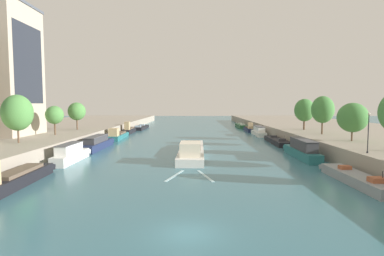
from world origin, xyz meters
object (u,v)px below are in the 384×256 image
moored_boat_left_far (9,179)px  moored_boat_left_gap_after (141,127)px  moored_boat_right_second (241,126)px  moored_boat_left_upstream (71,154)px  moored_boat_left_near (98,143)px  tree_left_past_mid (77,111)px  moored_boat_right_near (277,141)px  moored_boat_right_end (302,150)px  tree_left_end_of_row (55,115)px  tree_left_by_lamp (17,113)px  tree_right_end_of_row (353,118)px  tree_right_nearest (304,110)px  lamppost_right_bank (368,131)px  moored_boat_right_downstream (249,129)px  moored_boat_left_second (129,130)px  moored_boat_right_gap_after (259,132)px  tree_right_by_lamp (323,110)px  barge_midriver (191,150)px  moored_boat_right_lone (356,178)px  moored_boat_left_lone (118,135)px

moored_boat_left_far → moored_boat_left_gap_after: (0.31, 74.53, -0.50)m
moored_boat_left_gap_after → moored_boat_right_second: size_ratio=1.08×
moored_boat_left_upstream → moored_boat_left_near: bearing=90.7°
moored_boat_left_far → tree_left_past_mid: (-8.24, 40.10, 5.76)m
moored_boat_left_gap_after → moored_boat_right_near: 52.61m
moored_boat_right_end → tree_left_end_of_row: tree_left_end_of_row is taller
moored_boat_right_second → moored_boat_right_end: bearing=-90.1°
moored_boat_left_far → moored_boat_right_near: moored_boat_left_far is taller
tree_left_end_of_row → tree_left_past_mid: (-0.35, 12.06, 0.39)m
tree_left_by_lamp → tree_right_end_of_row: bearing=3.0°
moored_boat_right_end → tree_right_nearest: tree_right_nearest is taller
moored_boat_left_far → moored_boat_right_second: moored_boat_left_far is taller
moored_boat_right_end → moored_boat_right_near: (0.88, 17.94, -0.71)m
lamppost_right_bank → moored_boat_right_downstream: bearing=93.6°
moored_boat_left_second → moored_boat_left_gap_after: size_ratio=0.65×
moored_boat_left_upstream → moored_boat_right_gap_after: bearing=47.0°
moored_boat_right_second → tree_left_past_mid: tree_left_past_mid is taller
tree_left_end_of_row → tree_left_past_mid: 12.07m
moored_boat_right_near → moored_boat_right_gap_after: (-0.37, 16.67, 0.52)m
moored_boat_right_near → tree_right_by_lamp: bearing=-42.4°
tree_left_by_lamp → tree_right_nearest: tree_left_by_lamp is taller
barge_midriver → moored_boat_left_upstream: size_ratio=2.11×
moored_boat_left_gap_after → moored_boat_right_second: 35.80m
moored_boat_left_upstream → tree_right_by_lamp: tree_right_by_lamp is taller
moored_boat_left_far → moored_boat_left_upstream: moored_boat_left_far is taller
moored_boat_right_lone → tree_left_past_mid: tree_left_past_mid is taller
moored_boat_left_lone → moored_boat_right_gap_after: (36.05, 7.93, 0.20)m
moored_boat_left_near → moored_boat_right_second: (35.31, 53.32, -0.46)m
barge_midriver → moored_boat_left_near: bearing=156.7°
moored_boat_left_second → tree_right_nearest: 47.85m
tree_right_end_of_row → tree_left_end_of_row: bearing=169.7°
moored_boat_left_far → moored_boat_left_gap_after: 74.53m
moored_boat_right_near → moored_boat_right_second: 45.01m
moored_boat_right_gap_after → moored_boat_right_lone: bearing=-90.3°
moored_boat_left_near → tree_right_end_of_row: size_ratio=2.37×
moored_boat_right_near → tree_left_past_mid: size_ratio=2.45×
moored_boat_left_near → lamppost_right_bank: size_ratio=2.96×
moored_boat_left_second → moored_boat_right_end: bearing=-48.8°
tree_left_past_mid → moored_boat_left_upstream: bearing=-71.3°
moored_boat_left_far → moored_boat_right_downstream: bearing=61.6°
moored_boat_right_lone → tree_left_end_of_row: size_ratio=2.35×
moored_boat_left_lone → barge_midriver: bearing=-53.6°
moored_boat_right_gap_after → tree_right_nearest: tree_right_nearest is taller
barge_midriver → tree_right_by_lamp: tree_right_by_lamp is taller
barge_midriver → tree_right_nearest: size_ratio=3.27×
moored_boat_left_near → moored_boat_left_upstream: bearing=-89.3°
moored_boat_right_lone → moored_boat_right_gap_after: 50.35m
tree_left_past_mid → moored_boat_left_far: bearing=-78.4°
moored_boat_left_second → tree_right_end_of_row: tree_right_end_of_row is taller
moored_boat_left_upstream → moored_boat_left_gap_after: 59.85m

